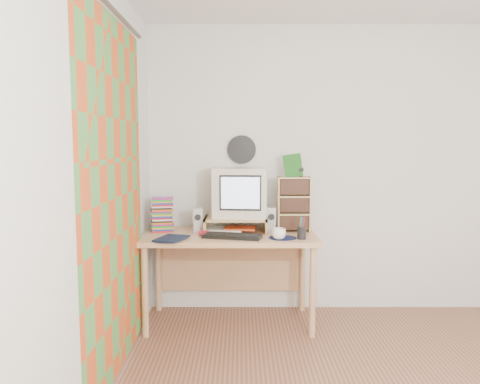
{
  "coord_description": "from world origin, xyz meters",
  "views": [
    {
      "loc": [
        -0.94,
        -2.37,
        1.49
      ],
      "look_at": [
        -0.94,
        1.33,
        1.1
      ],
      "focal_mm": 35.0,
      "sensor_mm": 36.0,
      "label": 1
    }
  ],
  "objects_px": {
    "desk": "(230,248)",
    "dvd_stack": "(162,217)",
    "mug": "(279,234)",
    "keyboard": "(232,236)",
    "cd_rack": "(294,204)",
    "diary": "(160,236)",
    "crt_monitor": "(240,192)"
  },
  "relations": [
    {
      "from": "cd_rack",
      "to": "diary",
      "type": "bearing_deg",
      "value": -161.32
    },
    {
      "from": "mug",
      "to": "desk",
      "type": "bearing_deg",
      "value": 143.78
    },
    {
      "from": "keyboard",
      "to": "cd_rack",
      "type": "relative_size",
      "value": 0.99
    },
    {
      "from": "crt_monitor",
      "to": "cd_rack",
      "type": "relative_size",
      "value": 0.95
    },
    {
      "from": "crt_monitor",
      "to": "dvd_stack",
      "type": "distance_m",
      "value": 0.69
    },
    {
      "from": "crt_monitor",
      "to": "diary",
      "type": "bearing_deg",
      "value": -144.19
    },
    {
      "from": "desk",
      "to": "cd_rack",
      "type": "relative_size",
      "value": 3.06
    },
    {
      "from": "desk",
      "to": "keyboard",
      "type": "bearing_deg",
      "value": -84.05
    },
    {
      "from": "dvd_stack",
      "to": "mug",
      "type": "relative_size",
      "value": 2.27
    },
    {
      "from": "dvd_stack",
      "to": "diary",
      "type": "xyz_separation_m",
      "value": [
        0.04,
        -0.32,
        -0.1
      ]
    },
    {
      "from": "crt_monitor",
      "to": "keyboard",
      "type": "xyz_separation_m",
      "value": [
        -0.06,
        -0.32,
        -0.31
      ]
    },
    {
      "from": "dvd_stack",
      "to": "cd_rack",
      "type": "bearing_deg",
      "value": -8.9
    },
    {
      "from": "crt_monitor",
      "to": "desk",
      "type": "bearing_deg",
      "value": -130.82
    },
    {
      "from": "crt_monitor",
      "to": "mug",
      "type": "relative_size",
      "value": 3.98
    },
    {
      "from": "cd_rack",
      "to": "keyboard",
      "type": "bearing_deg",
      "value": -149.17
    },
    {
      "from": "cd_rack",
      "to": "diary",
      "type": "relative_size",
      "value": 1.92
    },
    {
      "from": "crt_monitor",
      "to": "dvd_stack",
      "type": "xyz_separation_m",
      "value": [
        -0.65,
        -0.05,
        -0.2
      ]
    },
    {
      "from": "dvd_stack",
      "to": "desk",
      "type": "bearing_deg",
      "value": -14.19
    },
    {
      "from": "diary",
      "to": "mug",
      "type": "bearing_deg",
      "value": 18.39
    },
    {
      "from": "desk",
      "to": "diary",
      "type": "distance_m",
      "value": 0.62
    },
    {
      "from": "desk",
      "to": "dvd_stack",
      "type": "relative_size",
      "value": 5.68
    },
    {
      "from": "keyboard",
      "to": "crt_monitor",
      "type": "bearing_deg",
      "value": 92.06
    },
    {
      "from": "mug",
      "to": "diary",
      "type": "distance_m",
      "value": 0.91
    },
    {
      "from": "crt_monitor",
      "to": "diary",
      "type": "height_order",
      "value": "crt_monitor"
    },
    {
      "from": "keyboard",
      "to": "diary",
      "type": "bearing_deg",
      "value": -161.54
    },
    {
      "from": "keyboard",
      "to": "dvd_stack",
      "type": "distance_m",
      "value": 0.66
    },
    {
      "from": "dvd_stack",
      "to": "diary",
      "type": "distance_m",
      "value": 0.34
    },
    {
      "from": "desk",
      "to": "mug",
      "type": "distance_m",
      "value": 0.51
    },
    {
      "from": "dvd_stack",
      "to": "cd_rack",
      "type": "relative_size",
      "value": 0.54
    },
    {
      "from": "diary",
      "to": "keyboard",
      "type": "bearing_deg",
      "value": 23.34
    },
    {
      "from": "keyboard",
      "to": "mug",
      "type": "relative_size",
      "value": 4.17
    },
    {
      "from": "mug",
      "to": "diary",
      "type": "height_order",
      "value": "mug"
    }
  ]
}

